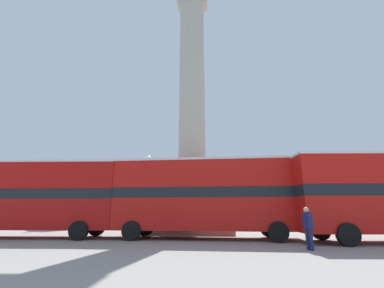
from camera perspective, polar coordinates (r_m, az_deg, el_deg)
name	(u,v)px	position (r m, az deg, el deg)	size (l,w,h in m)	color
ground_plane	(192,232)	(19.82, 0.00, -18.95)	(200.00, 200.00, 0.00)	gray
monument_column	(192,124)	(20.89, 0.00, 4.38)	(5.77, 5.77, 22.38)	#A39E8E
bus_b	(204,195)	(14.99, 2.65, -11.19)	(10.77, 3.29, 4.34)	#B7140F
bus_c	(30,196)	(18.31, -32.30, -9.65)	(10.64, 3.01, 4.31)	#A80F0C
equestrian_statue	(66,211)	(25.60, -26.21, -13.18)	(4.04, 3.64, 5.55)	#A39E8E
street_lamp	(147,183)	(16.94, -9.94, -8.63)	(0.50, 0.50, 5.03)	black
pedestrian_near_lamp	(308,226)	(11.78, 24.36, -16.24)	(0.28, 0.47, 1.66)	#192347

